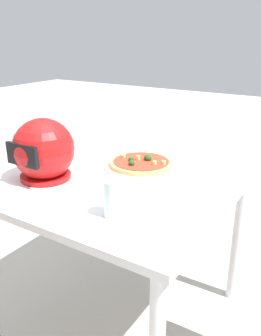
% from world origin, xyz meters
% --- Properties ---
extents(ground_plane, '(14.00, 14.00, 0.00)m').
position_xyz_m(ground_plane, '(0.00, 0.00, 0.00)').
color(ground_plane, '#B2ADA3').
extents(dining_table, '(0.95, 0.96, 0.73)m').
position_xyz_m(dining_table, '(0.00, 0.00, 0.64)').
color(dining_table, white).
rests_on(dining_table, ground).
extents(pizza_plate, '(0.33, 0.33, 0.01)m').
position_xyz_m(pizza_plate, '(-0.02, -0.15, 0.73)').
color(pizza_plate, white).
rests_on(pizza_plate, dining_table).
extents(pizza, '(0.28, 0.28, 0.05)m').
position_xyz_m(pizza, '(-0.02, -0.15, 0.75)').
color(pizza, tan).
rests_on(pizza, pizza_plate).
extents(motorcycle_helmet, '(0.25, 0.25, 0.25)m').
position_xyz_m(motorcycle_helmet, '(0.25, 0.17, 0.85)').
color(motorcycle_helmet, '#B21414').
rests_on(motorcycle_helmet, dining_table).
extents(drinking_glass, '(0.07, 0.07, 0.13)m').
position_xyz_m(drinking_glass, '(-0.18, 0.29, 0.79)').
color(drinking_glass, silver).
rests_on(drinking_glass, dining_table).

